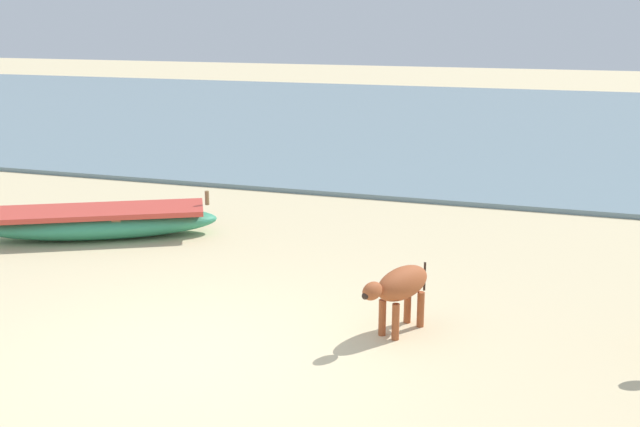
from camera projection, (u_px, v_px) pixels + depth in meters
name	position (u px, v px, depth m)	size (l,w,h in m)	color
ground	(190.00, 362.00, 6.78)	(80.00, 80.00, 0.00)	beige
sea_water	(459.00, 121.00, 21.93)	(60.00, 20.00, 0.08)	slate
fishing_boat_3	(101.00, 222.00, 10.51)	(3.20, 2.22, 0.61)	#338C66
calf_far_rust	(400.00, 287.00, 7.31)	(0.58, 0.97, 0.65)	#9E4C28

